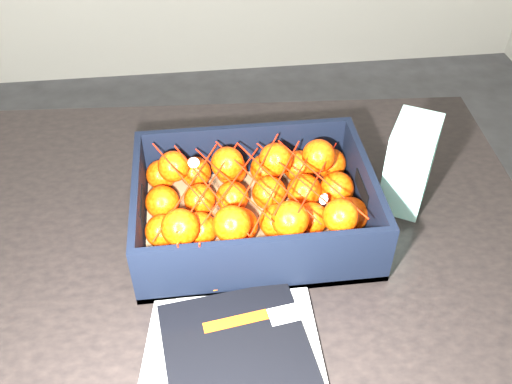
{
  "coord_description": "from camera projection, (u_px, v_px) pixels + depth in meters",
  "views": [
    {
      "loc": [
        0.06,
        -0.88,
        1.48
      ],
      "look_at": [
        0.15,
        -0.19,
        0.86
      ],
      "focal_mm": 39.54,
      "sensor_mm": 36.0,
      "label": 1
    }
  ],
  "objects": [
    {
      "name": "produce_crate",
      "position": [
        254.0,
        212.0,
        1.01
      ],
      "size": [
        0.41,
        0.31,
        0.12
      ],
      "color": "olive",
      "rests_on": "table"
    },
    {
      "name": "ground",
      "position": [
        198.0,
        375.0,
        1.63
      ],
      "size": [
        3.5,
        3.5,
        0.0
      ],
      "primitive_type": "plane",
      "color": "#313234",
      "rests_on": "ground"
    },
    {
      "name": "mesh_net",
      "position": [
        250.0,
        186.0,
        0.95
      ],
      "size": [
        0.34,
        0.27,
        0.09
      ],
      "color": "red",
      "rests_on": "clementine_heap"
    },
    {
      "name": "clementine_heap",
      "position": [
        256.0,
        204.0,
        1.0
      ],
      "size": [
        0.39,
        0.29,
        0.11
      ],
      "color": "#DF3904",
      "rests_on": "produce_crate"
    },
    {
      "name": "magazine_stack",
      "position": [
        236.0,
        373.0,
        0.8
      ],
      "size": [
        0.29,
        0.36,
        0.02
      ],
      "color": "#B7B7B2",
      "rests_on": "table"
    },
    {
      "name": "table",
      "position": [
        214.0,
        259.0,
        1.1
      ],
      "size": [
        1.25,
        0.87,
        0.75
      ],
      "color": "black",
      "rests_on": "ground"
    },
    {
      "name": "retail_carton",
      "position": [
        409.0,
        164.0,
        1.03
      ],
      "size": [
        0.12,
        0.14,
        0.17
      ],
      "primitive_type": "cube",
      "rotation": [
        0.0,
        0.0,
        -0.52
      ],
      "color": "white",
      "rests_on": "table"
    }
  ]
}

